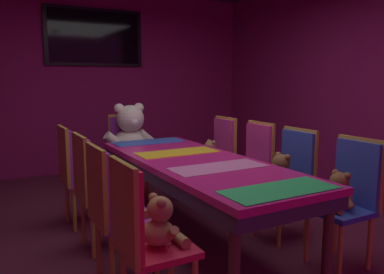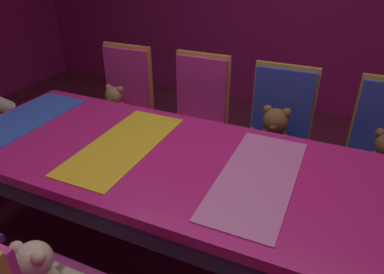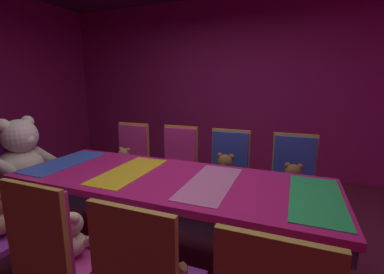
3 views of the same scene
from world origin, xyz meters
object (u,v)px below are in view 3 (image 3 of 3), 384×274
teddy_left_3 (0,215)px  chair_right_2 (178,160)px  chair_right_3 (131,156)px  teddy_right_3 (124,161)px  throne_chair (13,168)px  chair_right_0 (293,175)px  chair_right_1 (228,167)px  chair_left_2 (52,247)px  teddy_right_1 (225,172)px  teddy_right_0 (293,181)px  king_teddy_bear (23,156)px  teddy_left_2 (73,236)px  teddy_left_1 (159,264)px  banquet_table (168,187)px

teddy_left_3 → chair_right_2: bearing=-20.4°
chair_right_3 → teddy_right_3: size_ratio=3.44×
teddy_left_3 → chair_right_3: (1.56, 0.03, -0.00)m
throne_chair → chair_right_2: bearing=30.4°
chair_right_0 → chair_right_1: same height
chair_right_2 → throne_chair: (-0.87, 1.49, 0.00)m
chair_left_2 → teddy_right_1: bearing=-19.8°
teddy_right_0 → king_teddy_bear: bearing=-74.5°
chair_left_2 → teddy_left_3: (0.13, 0.62, 0.00)m
teddy_right_0 → chair_right_3: 1.85m
chair_right_0 → chair_right_3: size_ratio=1.00×
chair_left_2 → chair_right_2: same height
chair_right_0 → chair_right_3: (-0.00, 1.84, 0.00)m
teddy_left_2 → teddy_right_1: (1.40, -0.56, 0.02)m
teddy_left_1 → teddy_right_3: bearing=40.8°
teddy_left_3 → teddy_right_0: teddy_left_3 is taller
teddy_left_2 → banquet_table: bearing=-21.1°
chair_right_2 → teddy_right_3: chair_right_2 is taller
chair_right_0 → teddy_right_0: size_ratio=3.21×
chair_right_1 → teddy_right_1: 0.15m
teddy_left_3 → throne_chair: (0.71, 0.90, -0.00)m
chair_right_0 → chair_right_2: size_ratio=1.00×
chair_right_3 → teddy_right_3: chair_right_3 is taller
king_teddy_bear → chair_right_2: bearing=33.5°
teddy_left_1 → chair_right_0: 1.69m
chair_left_2 → king_teddy_bear: (0.85, 1.35, 0.15)m
chair_right_0 → throne_chair: bearing=-72.6°
banquet_table → teddy_right_1: 0.76m
banquet_table → teddy_left_2: banquet_table is taller
banquet_table → teddy_left_2: 0.76m
banquet_table → teddy_right_3: (0.70, 0.92, -0.08)m
teddy_left_1 → teddy_right_0: bearing=-22.8°
banquet_table → teddy_left_1: (-0.73, -0.32, -0.08)m
teddy_left_2 → teddy_right_0: size_ratio=0.95×
chair_left_2 → king_teddy_bear: bearing=57.9°
chair_right_2 → chair_right_1: bearing=87.5°
teddy_left_1 → chair_left_2: 0.60m
chair_right_0 → teddy_right_0: 0.14m
banquet_table → teddy_left_1: size_ratio=8.58×
banquet_table → throne_chair: (0.00, 1.79, -0.06)m
teddy_left_1 → throne_chair: 2.23m
teddy_right_1 → throne_chair: throne_chair is taller
teddy_right_0 → throne_chair: size_ratio=0.31×
chair_right_1 → teddy_left_1: bearing=1.2°
teddy_left_2 → king_teddy_bear: 1.53m
teddy_right_0 → chair_right_3: (0.14, 1.84, 0.01)m
banquet_table → throne_chair: 1.79m
chair_right_2 → chair_right_0: bearing=88.9°
chair_left_2 → teddy_left_2: bearing=0.0°
chair_right_0 → king_teddy_bear: bearing=-71.5°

